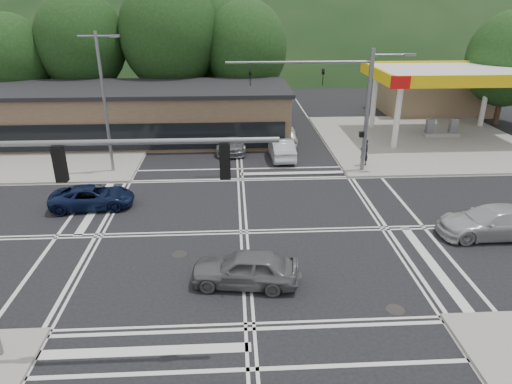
{
  "coord_description": "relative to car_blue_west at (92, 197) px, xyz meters",
  "views": [
    {
      "loc": [
        -0.49,
        -20.21,
        10.76
      ],
      "look_at": [
        0.71,
        1.79,
        1.4
      ],
      "focal_mm": 32.0,
      "sensor_mm": 36.0,
      "label": 1
    }
  ],
  "objects": [
    {
      "name": "tree_ne",
      "position": [
        32.3,
        16.6,
        5.22
      ],
      "size": [
        7.2,
        7.2,
        9.99
      ],
      "color": "#382619",
      "rests_on": "ground"
    },
    {
      "name": "signal_mast_ne",
      "position": [
        15.25,
        4.8,
        4.45
      ],
      "size": [
        11.65,
        0.3,
        8.0
      ],
      "color": "slate",
      "rests_on": "ground"
    },
    {
      "name": "car_queue_a",
      "position": [
        11.37,
        7.99,
        0.11
      ],
      "size": [
        1.77,
        4.55,
        1.48
      ],
      "primitive_type": "imported",
      "rotation": [
        0.0,
        0.0,
        3.19
      ],
      "color": "#B4B8BC",
      "rests_on": "ground"
    },
    {
      "name": "sidewalk_nw",
      "position": [
        -6.7,
        11.6,
        -0.55
      ],
      "size": [
        16.0,
        16.0,
        0.15
      ],
      "primitive_type": "cube",
      "color": "gray",
      "rests_on": "ground"
    },
    {
      "name": "tree_n_b",
      "position": [
        2.3,
        20.6,
        7.17
      ],
      "size": [
        9.0,
        9.0,
        12.98
      ],
      "color": "#382619",
      "rests_on": "ground"
    },
    {
      "name": "signal_mast_sw",
      "position": [
        1.91,
        -11.6,
        4.49
      ],
      "size": [
        9.14,
        0.28,
        8.0
      ],
      "color": "slate",
      "rests_on": "ground"
    },
    {
      "name": "tree_n_a",
      "position": [
        -5.7,
        20.6,
        6.51
      ],
      "size": [
        8.0,
        8.0,
        11.75
      ],
      "color": "#382619",
      "rests_on": "ground"
    },
    {
      "name": "car_silver_east",
      "position": [
        20.39,
        -4.43,
        0.13
      ],
      "size": [
        5.23,
        2.16,
        1.51
      ],
      "primitive_type": "imported",
      "rotation": [
        0.0,
        0.0,
        -1.58
      ],
      "color": "#B0B4B8",
      "rests_on": "ground"
    },
    {
      "name": "car_queue_b",
      "position": [
        12.05,
        11.33,
        0.17
      ],
      "size": [
        2.22,
        4.77,
        1.58
      ],
      "primitive_type": "imported",
      "rotation": [
        0.0,
        0.0,
        3.06
      ],
      "color": "beige",
      "rests_on": "ground"
    },
    {
      "name": "ground",
      "position": [
        8.3,
        -3.4,
        -0.63
      ],
      "size": [
        120.0,
        120.0,
        0.0
      ],
      "primitive_type": "plane",
      "color": "black",
      "rests_on": "ground"
    },
    {
      "name": "sidewalk_ne",
      "position": [
        23.3,
        11.6,
        -0.55
      ],
      "size": [
        16.0,
        16.0,
        0.15
      ],
      "primitive_type": "cube",
      "color": "gray",
      "rests_on": "ground"
    },
    {
      "name": "car_blue_west",
      "position": [
        0.0,
        0.0,
        0.0
      ],
      "size": [
        4.69,
        2.52,
        1.25
      ],
      "primitive_type": "imported",
      "rotation": [
        0.0,
        0.0,
        1.67
      ],
      "color": "#0B1534",
      "rests_on": "ground"
    },
    {
      "name": "streetlight_nw",
      "position": [
        -0.14,
        5.6,
        4.42
      ],
      "size": [
        2.5,
        0.25,
        9.0
      ],
      "color": "slate",
      "rests_on": "ground"
    },
    {
      "name": "gas_station_canopy",
      "position": [
        25.29,
        12.59,
        4.42
      ],
      "size": [
        12.32,
        8.34,
        5.75
      ],
      "color": "silver",
      "rests_on": "ground"
    },
    {
      "name": "tree_n_e",
      "position": [
        6.3,
        24.6,
        6.52
      ],
      "size": [
        8.4,
        8.4,
        11.98
      ],
      "color": "#382619",
      "rests_on": "ground"
    },
    {
      "name": "tree_n_d",
      "position": [
        -11.7,
        19.6,
        5.21
      ],
      "size": [
        6.8,
        6.8,
        9.76
      ],
      "color": "#382619",
      "rests_on": "ground"
    },
    {
      "name": "convenience_store",
      "position": [
        28.3,
        21.6,
        1.27
      ],
      "size": [
        10.0,
        6.0,
        3.8
      ],
      "primitive_type": "cube",
      "color": "#846B4F",
      "rests_on": "ground"
    },
    {
      "name": "car_northbound",
      "position": [
        7.8,
        10.26,
        0.14
      ],
      "size": [
        2.37,
        5.38,
        1.54
      ],
      "primitive_type": "imported",
      "rotation": [
        0.0,
        0.0,
        -0.04
      ],
      "color": "slate",
      "rests_on": "ground"
    },
    {
      "name": "commercial_row",
      "position": [
        0.3,
        13.6,
        1.37
      ],
      "size": [
        24.0,
        8.0,
        4.0
      ],
      "primitive_type": "cube",
      "color": "brown",
      "rests_on": "ground"
    },
    {
      "name": "tree_n_c",
      "position": [
        9.3,
        20.6,
        5.87
      ],
      "size": [
        7.6,
        7.6,
        10.87
      ],
      "color": "#382619",
      "rests_on": "ground"
    },
    {
      "name": "car_grey_center",
      "position": [
        8.22,
        -7.9,
        0.11
      ],
      "size": [
        4.54,
        2.33,
        1.48
      ],
      "primitive_type": "imported",
      "rotation": [
        0.0,
        0.0,
        -1.71
      ],
      "color": "#5E6063",
      "rests_on": "ground"
    },
    {
      "name": "pedestrian",
      "position": [
        16.83,
        5.65,
        0.45
      ],
      "size": [
        0.8,
        0.68,
        1.86
      ],
      "primitive_type": "imported",
      "rotation": [
        0.0,
        0.0,
        3.55
      ],
      "color": "black",
      "rests_on": "sidewalk_ne"
    },
    {
      "name": "hill_north",
      "position": [
        8.3,
        86.6,
        -0.63
      ],
      "size": [
        252.0,
        126.0,
        140.0
      ],
      "primitive_type": "ellipsoid",
      "color": "#193417",
      "rests_on": "ground"
    }
  ]
}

